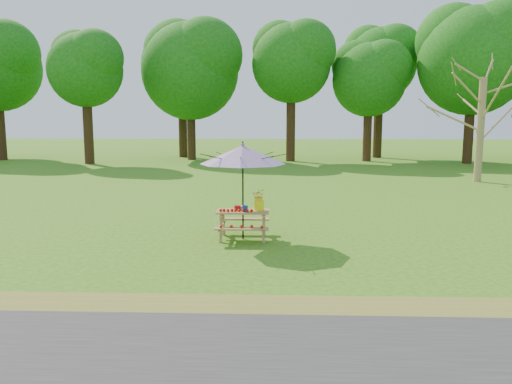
{
  "coord_description": "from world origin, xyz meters",
  "views": [
    {
      "loc": [
        -0.31,
        -9.73,
        2.75
      ],
      "look_at": [
        -0.75,
        1.51,
        1.1
      ],
      "focal_mm": 35.0,
      "sensor_mm": 36.0,
      "label": 1
    }
  ],
  "objects_px": {
    "bare_tree": "(487,33)",
    "patio_umbrella": "(243,155)",
    "picnic_table": "(243,225)",
    "flower_bucket": "(259,199)"
  },
  "relations": [
    {
      "from": "flower_bucket",
      "to": "bare_tree",
      "type": "bearing_deg",
      "value": 49.69
    },
    {
      "from": "picnic_table",
      "to": "bare_tree",
      "type": "bearing_deg",
      "value": 48.7
    },
    {
      "from": "picnic_table",
      "to": "patio_umbrella",
      "type": "distance_m",
      "value": 1.62
    },
    {
      "from": "picnic_table",
      "to": "flower_bucket",
      "type": "distance_m",
      "value": 0.72
    },
    {
      "from": "bare_tree",
      "to": "flower_bucket",
      "type": "xyz_separation_m",
      "value": [
        -9.3,
        -10.97,
        -5.43
      ]
    },
    {
      "from": "bare_tree",
      "to": "patio_umbrella",
      "type": "xyz_separation_m",
      "value": [
        -9.67,
        -11.01,
        -4.42
      ]
    },
    {
      "from": "flower_bucket",
      "to": "patio_umbrella",
      "type": "bearing_deg",
      "value": -173.85
    },
    {
      "from": "bare_tree",
      "to": "picnic_table",
      "type": "relative_size",
      "value": 7.95
    },
    {
      "from": "patio_umbrella",
      "to": "flower_bucket",
      "type": "relative_size",
      "value": 4.46
    },
    {
      "from": "bare_tree",
      "to": "flower_bucket",
      "type": "relative_size",
      "value": 20.81
    }
  ]
}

